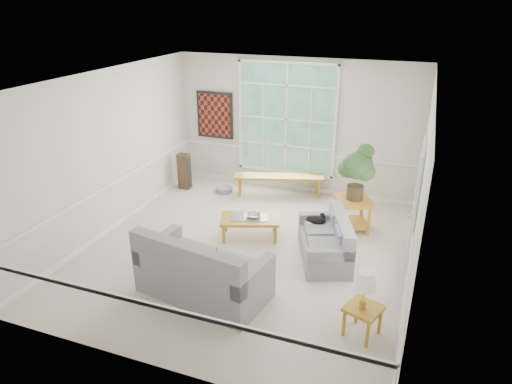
% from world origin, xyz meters
% --- Properties ---
extents(floor, '(5.50, 6.00, 0.01)m').
position_xyz_m(floor, '(0.00, 0.00, -0.01)').
color(floor, beige).
rests_on(floor, ground).
extents(ceiling, '(5.50, 6.00, 0.02)m').
position_xyz_m(ceiling, '(0.00, 0.00, 3.00)').
color(ceiling, white).
rests_on(ceiling, ground).
extents(wall_back, '(5.50, 0.02, 3.00)m').
position_xyz_m(wall_back, '(0.00, 3.00, 1.50)').
color(wall_back, silver).
rests_on(wall_back, ground).
extents(wall_front, '(5.50, 0.02, 3.00)m').
position_xyz_m(wall_front, '(0.00, -3.00, 1.50)').
color(wall_front, silver).
rests_on(wall_front, ground).
extents(wall_left, '(0.02, 6.00, 3.00)m').
position_xyz_m(wall_left, '(-2.75, 0.00, 1.50)').
color(wall_left, silver).
rests_on(wall_left, ground).
extents(wall_right, '(0.02, 6.00, 3.00)m').
position_xyz_m(wall_right, '(2.75, 0.00, 1.50)').
color(wall_right, silver).
rests_on(wall_right, ground).
extents(window_back, '(2.30, 0.08, 2.40)m').
position_xyz_m(window_back, '(-0.20, 2.96, 1.65)').
color(window_back, white).
rests_on(window_back, wall_back).
extents(entry_door, '(0.08, 0.90, 2.10)m').
position_xyz_m(entry_door, '(2.71, 0.60, 1.05)').
color(entry_door, white).
rests_on(entry_door, floor).
extents(door_sidelight, '(0.08, 0.26, 1.90)m').
position_xyz_m(door_sidelight, '(2.71, -0.03, 1.15)').
color(door_sidelight, white).
rests_on(door_sidelight, wall_right).
extents(wall_art, '(0.90, 0.06, 1.10)m').
position_xyz_m(wall_art, '(-1.95, 2.95, 1.60)').
color(wall_art, '#5D1912').
rests_on(wall_art, wall_back).
extents(wall_frame_near, '(0.04, 0.26, 0.32)m').
position_xyz_m(wall_frame_near, '(2.71, 1.75, 1.55)').
color(wall_frame_near, black).
rests_on(wall_frame_near, wall_right).
extents(wall_frame_far, '(0.04, 0.26, 0.32)m').
position_xyz_m(wall_frame_far, '(2.71, 2.15, 1.55)').
color(wall_frame_far, black).
rests_on(wall_frame_far, wall_right).
extents(loveseat_right, '(1.21, 1.62, 0.78)m').
position_xyz_m(loveseat_right, '(1.35, 0.18, 0.39)').
color(loveseat_right, gray).
rests_on(loveseat_right, floor).
extents(loveseat_front, '(2.05, 1.30, 1.03)m').
position_xyz_m(loveseat_front, '(-0.13, -1.44, 0.52)').
color(loveseat_front, gray).
rests_on(loveseat_front, floor).
extents(coffee_table, '(1.21, 0.92, 0.40)m').
position_xyz_m(coffee_table, '(-0.12, 0.45, 0.20)').
color(coffee_table, '#AA7821').
rests_on(coffee_table, floor).
extents(pewter_bowl, '(0.38, 0.38, 0.08)m').
position_xyz_m(pewter_bowl, '(-0.06, 0.48, 0.44)').
color(pewter_bowl, gray).
rests_on(pewter_bowl, coffee_table).
extents(window_bench, '(2.02, 0.98, 0.47)m').
position_xyz_m(window_bench, '(-0.20, 2.52, 0.23)').
color(window_bench, '#AA7821').
rests_on(window_bench, floor).
extents(end_table, '(0.83, 0.83, 0.63)m').
position_xyz_m(end_table, '(1.62, 1.43, 0.31)').
color(end_table, '#AA7821').
rests_on(end_table, floor).
extents(houseplant, '(0.72, 0.72, 1.09)m').
position_xyz_m(houseplant, '(1.62, 1.47, 1.17)').
color(houseplant, '#2F572A').
rests_on(houseplant, end_table).
extents(side_table, '(0.55, 0.55, 0.44)m').
position_xyz_m(side_table, '(2.24, -1.54, 0.22)').
color(side_table, '#AA7821').
rests_on(side_table, floor).
extents(table_lamp, '(0.41, 0.41, 0.54)m').
position_xyz_m(table_lamp, '(2.23, -1.56, 0.71)').
color(table_lamp, silver).
rests_on(table_lamp, side_table).
extents(pet_bed, '(0.46, 0.46, 0.12)m').
position_xyz_m(pet_bed, '(-1.45, 2.26, 0.06)').
color(pet_bed, slate).
rests_on(pet_bed, floor).
extents(floor_speaker, '(0.27, 0.21, 0.84)m').
position_xyz_m(floor_speaker, '(-2.40, 2.14, 0.42)').
color(floor_speaker, '#3C2C19').
rests_on(floor_speaker, floor).
extents(cat, '(0.38, 0.29, 0.17)m').
position_xyz_m(cat, '(1.09, 0.63, 0.48)').
color(cat, black).
rests_on(cat, loveseat_right).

